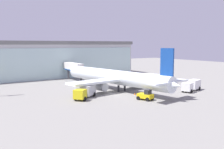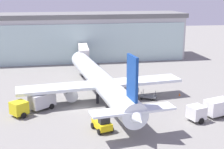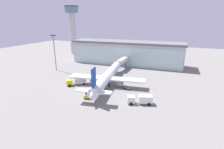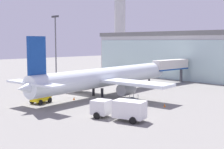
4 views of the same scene
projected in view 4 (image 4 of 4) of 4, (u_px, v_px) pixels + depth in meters
ground at (77, 95)px, 59.13m from camera, size 240.00×240.00×0.00m
terminal_building at (194, 55)px, 84.61m from camera, size 62.23×15.79×12.75m
jet_bridge at (171, 65)px, 74.97m from camera, size 2.33×11.13×5.67m
control_tower at (120, 14)px, 127.69m from camera, size 9.68×9.68×33.38m
apron_light_mast at (56, 40)px, 87.90m from camera, size 3.20×0.40×17.22m
airplane at (105, 77)px, 58.72m from camera, size 28.86×39.31×10.87m
catering_truck at (54, 84)px, 63.91m from camera, size 7.03×6.34×2.65m
fuel_truck at (120, 109)px, 40.17m from camera, size 7.62×4.45×2.65m
baggage_cart at (132, 99)px, 51.90m from camera, size 3.22×2.71×1.50m
pushback_tug at (40, 97)px, 51.04m from camera, size 2.99×3.60×2.30m
safety_cone_nose at (74, 98)px, 53.83m from camera, size 0.36×0.36×0.55m
safety_cone_wingtip at (165, 105)px, 48.08m from camera, size 0.36×0.36×0.55m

